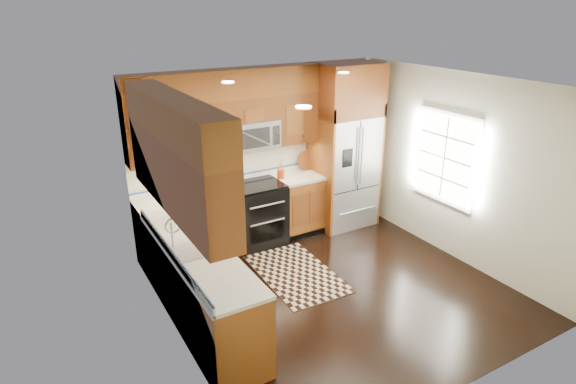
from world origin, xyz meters
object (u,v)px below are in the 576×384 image
knife_block (224,180)px  utensil_crock (281,172)px  range (257,214)px  refrigerator (345,147)px  rug (296,273)px

knife_block → utensil_crock: utensil_crock is taller
range → knife_block: (-0.44, 0.16, 0.58)m
range → knife_block: 0.74m
range → knife_block: knife_block is taller
refrigerator → utensil_crock: bearing=174.9°
refrigerator → knife_block: bearing=174.4°
rug → utensil_crock: 1.61m
range → knife_block: size_ratio=3.68×
knife_block → rug: bearing=-69.5°
rug → knife_block: (-0.47, 1.25, 1.04)m
range → utensil_crock: bearing=7.8°
rug → utensil_crock: utensil_crock is taller
refrigerator → knife_block: refrigerator is taller
refrigerator → utensil_crock: size_ratio=8.40×
refrigerator → rug: size_ratio=1.72×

